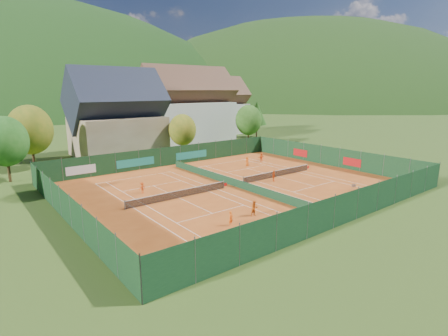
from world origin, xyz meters
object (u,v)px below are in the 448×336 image
at_px(ball_hopper, 354,186).
at_px(player_left_far, 142,188).
at_px(hotel_block_a, 188,110).
at_px(player_right_near, 274,176).
at_px(player_left_near, 231,218).
at_px(player_right_far_a, 247,161).
at_px(player_right_far_b, 261,157).
at_px(hotel_block_b, 216,109).
at_px(player_left_mid, 254,208).
at_px(chalet, 117,119).

relative_size(ball_hopper, player_left_far, 0.60).
xyz_separation_m(hotel_block_a, player_right_near, (-10.28, -37.44, -6.64)).
height_order(player_left_near, player_right_far_a, player_right_far_a).
height_order(player_right_near, player_right_far_b, player_right_near).
height_order(hotel_block_a, hotel_block_b, hotel_block_a).
bearing_deg(player_right_far_a, hotel_block_b, -121.34).
relative_size(player_left_near, player_right_near, 0.92).
xyz_separation_m(player_left_mid, player_right_far_b, (18.61, 18.32, -0.03)).
xyz_separation_m(hotel_block_b, player_right_far_b, (-16.58, -35.10, -5.88)).
xyz_separation_m(ball_hopper, player_left_mid, (-15.60, 0.91, 0.21)).
bearing_deg(hotel_block_a, player_left_far, -129.86).
xyz_separation_m(chalet, ball_hopper, (13.41, -40.33, -6.07)).
relative_size(hotel_block_b, player_left_mid, 11.24).
xyz_separation_m(chalet, player_left_near, (-5.55, -39.94, -5.94)).
xyz_separation_m(player_left_far, player_right_far_b, (23.89, 4.60, 0.06)).
relative_size(chalet, player_left_near, 11.81).
distance_m(hotel_block_b, player_left_mid, 64.24).
relative_size(player_left_far, player_right_far_a, 0.91).
distance_m(player_left_near, player_right_far_a, 25.22).
bearing_deg(player_right_far_a, hotel_block_a, -104.92).
bearing_deg(player_right_near, player_left_mid, -168.30).
relative_size(chalet, hotel_block_b, 0.94).
xyz_separation_m(player_left_near, player_right_far_b, (21.97, 18.84, 0.05)).
bearing_deg(player_right_near, player_left_near, -173.70).
bearing_deg(player_right_far_b, player_left_near, 41.33).
relative_size(player_right_far_a, player_right_far_b, 1.00).
relative_size(hotel_block_a, player_left_mid, 14.05).
bearing_deg(player_right_far_b, player_right_far_a, 14.61).
distance_m(player_left_mid, player_right_far_b, 26.12).
relative_size(hotel_block_a, hotel_block_b, 1.25).
distance_m(ball_hopper, player_left_mid, 15.63).
bearing_deg(player_right_far_a, chalet, -62.44).
xyz_separation_m(ball_hopper, player_right_far_b, (3.01, 19.23, 0.18)).
bearing_deg(chalet, player_right_far_a, -60.92).
relative_size(chalet, player_right_near, 10.84).
distance_m(player_right_far_a, player_right_far_b, 4.24).
distance_m(hotel_block_a, player_left_near, 52.51).
xyz_separation_m(chalet, hotel_block_b, (33.00, 14.00, -0.01)).
bearing_deg(player_left_far, chalet, -115.38).
bearing_deg(player_right_far_b, ball_hopper, 81.83).
bearing_deg(player_left_far, player_right_far_b, -178.28).
height_order(hotel_block_a, player_right_far_b, hotel_block_a).
xyz_separation_m(hotel_block_a, player_right_far_a, (-6.70, -28.12, -6.65)).
xyz_separation_m(hotel_block_a, player_left_far, (-26.47, -31.70, -6.71)).
distance_m(player_right_near, player_right_far_b, 12.89).
bearing_deg(player_left_near, player_right_far_b, 26.46).
height_order(chalet, hotel_block_a, hotel_block_a).
distance_m(player_right_near, player_right_far_a, 9.99).
relative_size(ball_hopper, player_right_far_b, 0.54).
height_order(chalet, player_right_near, chalet).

